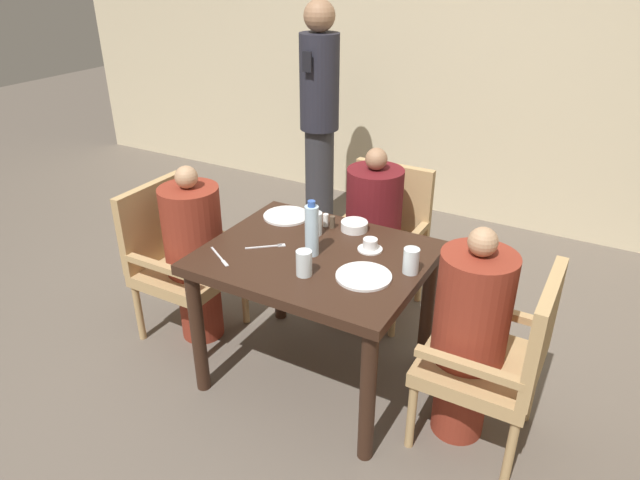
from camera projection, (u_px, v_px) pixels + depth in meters
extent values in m
plane|color=#60564C|center=(316.00, 374.00, 3.04)|extent=(16.00, 16.00, 0.00)
cube|color=beige|center=(473.00, 42.00, 4.26)|extent=(8.00, 0.06, 2.80)
cube|color=#331E14|center=(316.00, 258.00, 2.72)|extent=(1.04, 0.85, 0.05)
cylinder|color=#331E14|center=(198.00, 333.00, 2.80)|extent=(0.07, 0.07, 0.69)
cylinder|color=#331E14|center=(368.00, 397.00, 2.40)|extent=(0.07, 0.07, 0.69)
cylinder|color=#331E14|center=(279.00, 268.00, 3.37)|extent=(0.07, 0.07, 0.69)
cylinder|color=#331E14|center=(427.00, 311.00, 2.97)|extent=(0.07, 0.07, 0.69)
cube|color=tan|center=(189.00, 273.00, 3.22)|extent=(0.49, 0.49, 0.07)
cube|color=tan|center=(153.00, 222.00, 3.20)|extent=(0.05, 0.49, 0.45)
cube|color=tan|center=(212.00, 233.00, 3.32)|extent=(0.44, 0.04, 0.04)
cube|color=tan|center=(157.00, 266.00, 2.97)|extent=(0.44, 0.04, 0.04)
cylinder|color=tan|center=(245.00, 297.00, 3.39)|extent=(0.04, 0.04, 0.36)
cylinder|color=tan|center=(198.00, 335.00, 3.06)|extent=(0.04, 0.04, 0.36)
cylinder|color=tan|center=(189.00, 278.00, 3.58)|extent=(0.04, 0.04, 0.36)
cylinder|color=tan|center=(139.00, 312.00, 3.24)|extent=(0.04, 0.04, 0.36)
cylinder|color=maroon|center=(201.00, 302.00, 3.28)|extent=(0.24, 0.24, 0.43)
cylinder|color=maroon|center=(192.00, 230.00, 3.07)|extent=(0.32, 0.32, 0.49)
sphere|color=tan|center=(186.00, 177.00, 2.93)|extent=(0.12, 0.12, 0.12)
cube|color=tan|center=(376.00, 253.00, 3.43)|extent=(0.49, 0.49, 0.07)
cube|color=tan|center=(393.00, 200.00, 3.48)|extent=(0.49, 0.05, 0.45)
cube|color=tan|center=(413.00, 238.00, 3.26)|extent=(0.04, 0.44, 0.04)
cube|color=tan|center=(343.00, 222.00, 3.46)|extent=(0.04, 0.44, 0.04)
cylinder|color=tan|center=(393.00, 310.00, 3.27)|extent=(0.04, 0.04, 0.36)
cylinder|color=tan|center=(327.00, 290.00, 3.45)|extent=(0.04, 0.04, 0.36)
cylinder|color=tan|center=(419.00, 276.00, 3.60)|extent=(0.04, 0.04, 0.36)
cylinder|color=tan|center=(358.00, 260.00, 3.79)|extent=(0.04, 0.04, 0.36)
cylinder|color=#5B1419|center=(370.00, 283.00, 3.46)|extent=(0.24, 0.24, 0.43)
cylinder|color=#5B1419|center=(374.00, 212.00, 3.25)|extent=(0.32, 0.32, 0.51)
sphere|color=#997051|center=(376.00, 159.00, 3.10)|extent=(0.12, 0.12, 0.12)
cube|color=tan|center=(479.00, 365.00, 2.50)|extent=(0.49, 0.49, 0.07)
cube|color=tan|center=(543.00, 332.00, 2.29)|extent=(0.05, 0.49, 0.45)
cube|color=tan|center=(468.00, 367.00, 2.26)|extent=(0.44, 0.04, 0.04)
cube|color=tan|center=(496.00, 311.00, 2.61)|extent=(0.44, 0.04, 0.04)
cylinder|color=tan|center=(411.00, 416.00, 2.53)|extent=(0.04, 0.04, 0.36)
cylinder|color=tan|center=(442.00, 361.00, 2.86)|extent=(0.04, 0.04, 0.36)
cylinder|color=tan|center=(510.00, 453.00, 2.34)|extent=(0.04, 0.04, 0.36)
cylinder|color=tan|center=(531.00, 390.00, 2.67)|extent=(0.04, 0.04, 0.36)
cylinder|color=maroon|center=(461.00, 392.00, 2.61)|extent=(0.24, 0.24, 0.43)
cylinder|color=maroon|center=(473.00, 307.00, 2.40)|extent=(0.32, 0.32, 0.50)
sphere|color=tan|center=(483.00, 242.00, 2.26)|extent=(0.12, 0.12, 0.12)
cylinder|color=#2D2D33|center=(319.00, 179.00, 4.50)|extent=(0.22, 0.22, 0.81)
cylinder|color=#23232D|center=(319.00, 82.00, 4.16)|extent=(0.29, 0.29, 0.69)
sphere|color=#997051|center=(319.00, 16.00, 3.95)|extent=(0.22, 0.22, 0.22)
cube|color=black|center=(307.00, 62.00, 3.94)|extent=(0.07, 0.01, 0.14)
cylinder|color=white|center=(287.00, 216.00, 3.07)|extent=(0.25, 0.25, 0.01)
cylinder|color=white|center=(364.00, 276.00, 2.50)|extent=(0.25, 0.25, 0.01)
cylinder|color=white|center=(370.00, 249.00, 2.73)|extent=(0.12, 0.12, 0.01)
cylinder|color=white|center=(370.00, 244.00, 2.72)|extent=(0.07, 0.07, 0.05)
cylinder|color=white|center=(354.00, 226.00, 2.91)|extent=(0.14, 0.14, 0.05)
cylinder|color=silver|center=(312.00, 231.00, 2.64)|extent=(0.06, 0.06, 0.25)
cylinder|color=#3359B2|center=(312.00, 204.00, 2.57)|extent=(0.04, 0.04, 0.03)
cylinder|color=silver|center=(304.00, 263.00, 2.50)|extent=(0.07, 0.07, 0.12)
cylinder|color=silver|center=(411.00, 261.00, 2.52)|extent=(0.07, 0.07, 0.12)
cylinder|color=silver|center=(315.00, 223.00, 2.86)|extent=(0.07, 0.07, 0.12)
cylinder|color=white|center=(326.00, 220.00, 2.95)|extent=(0.03, 0.03, 0.07)
cylinder|color=#4C3D2D|center=(332.00, 222.00, 2.93)|extent=(0.03, 0.03, 0.07)
cube|color=silver|center=(263.00, 247.00, 2.75)|extent=(0.14, 0.12, 0.00)
cube|color=silver|center=(282.00, 245.00, 2.77)|extent=(0.04, 0.04, 0.00)
cube|color=silver|center=(218.00, 255.00, 2.68)|extent=(0.16, 0.10, 0.00)
cube|color=silver|center=(225.00, 263.00, 2.61)|extent=(0.06, 0.05, 0.00)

